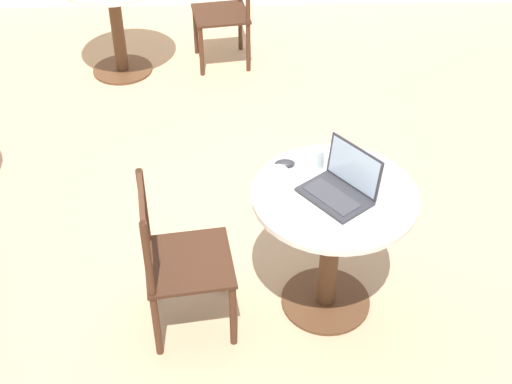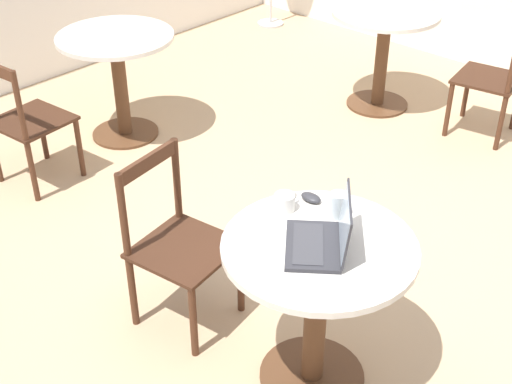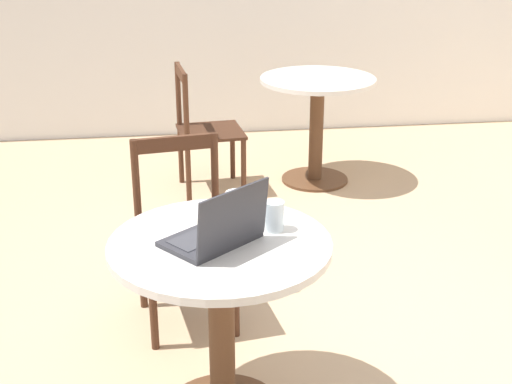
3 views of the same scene
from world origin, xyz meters
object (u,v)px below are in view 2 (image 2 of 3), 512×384
Objects in this scene: mouse at (311,198)px; drinking_glass at (338,205)px; cafe_table_far at (118,64)px; laptop at (323,238)px; chair_near_back at (177,244)px; chair_far_left at (26,122)px; cafe_table_mid at (384,38)px; cafe_table_near at (317,284)px; chair_mid_front at (495,79)px; mug at (285,202)px.

drinking_glass is (-0.02, -0.16, 0.04)m from mouse.
drinking_glass is (-0.68, -2.40, 0.26)m from cafe_table_far.
cafe_table_far is 1.98× the size of laptop.
chair_far_left is (0.20, 1.63, 0.00)m from chair_near_back.
chair_near_back is 8.72× the size of mouse.
cafe_table_mid is 2.70m from drinking_glass.
chair_near_back reaches higher than mouse.
chair_mid_front reaches higher than cafe_table_near.
cafe_table_far is 7.98× the size of mouse.
cafe_table_near is 0.37m from mug.
cafe_table_far is 1.99m from chair_near_back.
chair_mid_front is at bearing -35.45° from chair_far_left.
mug is at bearing 163.54° from mouse.
chair_far_left is at bearing 82.89° from chair_near_back.
drinking_glass is (-2.33, -1.32, 0.26)m from cafe_table_mid.
cafe_table_far is at bearing 5.61° from chair_far_left.
laptop is at bearing -168.09° from chair_mid_front.
cafe_table_far is at bearing 59.68° from chair_near_back.
mug is at bearing -90.04° from chair_far_left.
cafe_table_near is at bearing -109.86° from cafe_table_far.
laptop is (-2.55, -1.42, 0.26)m from cafe_table_mid.
chair_near_back reaches higher than cafe_table_mid.
drinking_glass is at bearing -105.95° from cafe_table_far.
mouse is (-0.67, -2.24, 0.22)m from cafe_table_far.
cafe_table_mid is 2.71m from mug.
chair_far_left reaches higher than drinking_glass.
cafe_table_mid is 2.93m from laptop.
cafe_table_far is 2.66m from laptop.
cafe_table_near is at bearing -161.23° from drinking_glass.
mouse is (0.13, -2.16, 0.34)m from chair_far_left.
chair_near_back reaches higher than mug.
laptop is 0.30m from mug.
chair_mid_front is at bearing -4.26° from chair_near_back.
cafe_table_mid is at bearing 24.77° from mug.
chair_near_back is at bearing 175.74° from chair_mid_front.
cafe_table_far is (0.89, 2.47, 0.00)m from cafe_table_near.
cafe_table_mid is at bearing 13.60° from chair_near_back.
chair_mid_front is at bearing 6.18° from mug.
chair_mid_front is 7.79× the size of drinking_glass.
mouse reaches higher than cafe_table_near.
chair_far_left is at bearing 144.55° from chair_mid_front.
cafe_table_mid is 0.92× the size of chair_far_left.
chair_far_left is at bearing 157.93° from cafe_table_mid.
chair_mid_front is 2.63m from mug.
mouse is (-2.32, -1.17, 0.22)m from cafe_table_mid.
chair_near_back reaches higher than cafe_table_far.
mug reaches higher than cafe_table_far.
cafe_table_mid is 1.98× the size of laptop.
cafe_table_far is 0.92× the size of chair_far_left.
chair_far_left is (-2.45, 0.99, -0.12)m from cafe_table_mid.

